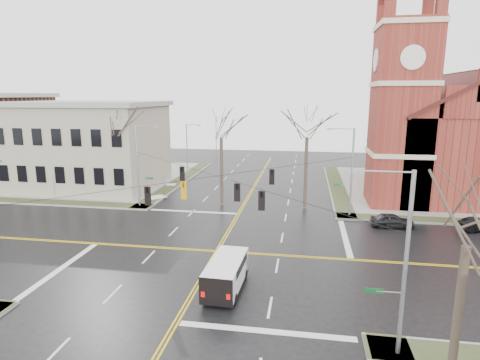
% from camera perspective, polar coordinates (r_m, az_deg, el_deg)
% --- Properties ---
extents(ground, '(120.00, 120.00, 0.00)m').
position_cam_1_polar(ground, '(32.89, -3.29, -10.08)').
color(ground, black).
rests_on(ground, ground).
extents(sidewalks, '(80.00, 80.00, 0.17)m').
position_cam_1_polar(sidewalks, '(32.86, -3.29, -9.95)').
color(sidewalks, gray).
rests_on(sidewalks, ground).
extents(road_markings, '(100.00, 100.00, 0.01)m').
position_cam_1_polar(road_markings, '(32.88, -3.29, -10.07)').
color(road_markings, gold).
rests_on(road_markings, ground).
extents(church, '(24.28, 27.48, 27.50)m').
position_cam_1_polar(church, '(57.52, 27.75, 6.75)').
color(church, maroon).
rests_on(church, ground).
extents(civic_building_a, '(18.00, 14.00, 11.00)m').
position_cam_1_polar(civic_building_a, '(57.84, -20.64, 4.46)').
color(civic_building_a, '#9E967D').
rests_on(civic_building_a, ground).
extents(signal_pole_ne, '(2.75, 0.22, 9.00)m').
position_cam_1_polar(signal_pole_ne, '(42.12, 15.40, 1.46)').
color(signal_pole_ne, gray).
rests_on(signal_pole_ne, ground).
extents(signal_pole_nw, '(2.75, 0.22, 9.00)m').
position_cam_1_polar(signal_pole_nw, '(45.61, -14.18, 2.31)').
color(signal_pole_nw, gray).
rests_on(signal_pole_nw, ground).
extents(signal_pole_se, '(2.75, 0.22, 9.00)m').
position_cam_1_polar(signal_pole_se, '(20.19, 22.05, -10.47)').
color(signal_pole_se, gray).
rests_on(signal_pole_se, ground).
extents(span_wires, '(23.02, 23.02, 0.03)m').
position_cam_1_polar(span_wires, '(31.09, -3.42, 0.57)').
color(span_wires, black).
rests_on(span_wires, ground).
extents(traffic_signals, '(8.21, 8.26, 1.30)m').
position_cam_1_polar(traffic_signals, '(30.61, -3.68, -1.05)').
color(traffic_signals, black).
rests_on(traffic_signals, ground).
extents(streetlight_north_a, '(2.30, 0.20, 8.00)m').
position_cam_1_polar(streetlight_north_a, '(60.79, -7.42, 4.48)').
color(streetlight_north_a, gray).
rests_on(streetlight_north_a, ground).
extents(streetlight_north_b, '(2.30, 0.20, 8.00)m').
position_cam_1_polar(streetlight_north_b, '(80.03, -3.31, 6.37)').
color(streetlight_north_b, gray).
rests_on(streetlight_north_b, ground).
extents(cargo_van, '(2.23, 5.35, 2.00)m').
position_cam_1_polar(cargo_van, '(26.59, -1.90, -12.85)').
color(cargo_van, white).
rests_on(cargo_van, ground).
extents(parked_car_a, '(4.00, 1.67, 1.35)m').
position_cam_1_polar(parked_car_a, '(40.87, 20.82, -5.39)').
color(parked_car_a, black).
rests_on(parked_car_a, ground).
extents(parked_car_b, '(3.94, 2.37, 1.23)m').
position_cam_1_polar(parked_car_b, '(43.31, 30.85, -5.46)').
color(parked_car_b, black).
rests_on(parked_car_b, ground).
extents(tree_nw_far, '(4.00, 4.00, 11.85)m').
position_cam_1_polar(tree_nw_far, '(48.35, -16.37, 7.06)').
color(tree_nw_far, '#342B21').
rests_on(tree_nw_far, ground).
extents(tree_nw_near, '(4.00, 4.00, 11.31)m').
position_cam_1_polar(tree_nw_near, '(44.68, -2.69, 6.67)').
color(tree_nw_near, '#342B21').
rests_on(tree_nw_near, ground).
extents(tree_ne, '(4.00, 4.00, 11.61)m').
position_cam_1_polar(tree_ne, '(43.82, 9.52, 6.68)').
color(tree_ne, '#342B21').
rests_on(tree_ne, ground).
extents(tree_se, '(4.00, 4.00, 9.63)m').
position_cam_1_polar(tree_se, '(18.06, 29.66, -6.93)').
color(tree_se, '#342B21').
rests_on(tree_se, ground).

